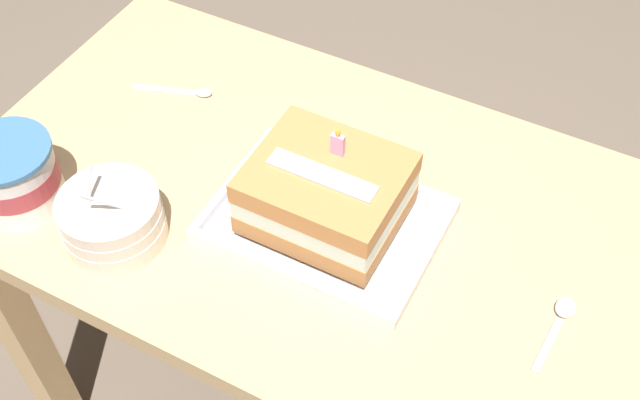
{
  "coord_description": "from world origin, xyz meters",
  "views": [
    {
      "loc": [
        0.37,
        -0.68,
        1.65
      ],
      "look_at": [
        0.02,
        -0.02,
        0.76
      ],
      "focal_mm": 44.48,
      "sensor_mm": 36.0,
      "label": 1
    }
  ],
  "objects_px": {
    "birthday_cake": "(326,193)",
    "serving_spoon_by_bowls": "(190,92)",
    "foil_tray": "(326,222)",
    "ice_cream_tub": "(13,174)",
    "serving_spoon_near_tray": "(562,314)",
    "bowl_stack": "(112,218)"
  },
  "relations": [
    {
      "from": "foil_tray",
      "to": "ice_cream_tub",
      "type": "distance_m",
      "value": 0.46
    },
    {
      "from": "birthday_cake",
      "to": "foil_tray",
      "type": "bearing_deg",
      "value": -90.0
    },
    {
      "from": "bowl_stack",
      "to": "serving_spoon_by_bowls",
      "type": "distance_m",
      "value": 0.32
    },
    {
      "from": "birthday_cake",
      "to": "serving_spoon_by_bowls",
      "type": "relative_size",
      "value": 1.54
    },
    {
      "from": "serving_spoon_near_tray",
      "to": "birthday_cake",
      "type": "bearing_deg",
      "value": -178.58
    },
    {
      "from": "serving_spoon_by_bowls",
      "to": "serving_spoon_near_tray",
      "type": "bearing_deg",
      "value": -11.33
    },
    {
      "from": "birthday_cake",
      "to": "serving_spoon_by_bowls",
      "type": "xyz_separation_m",
      "value": [
        -0.34,
        0.15,
        -0.07
      ]
    },
    {
      "from": "foil_tray",
      "to": "birthday_cake",
      "type": "distance_m",
      "value": 0.07
    },
    {
      "from": "foil_tray",
      "to": "serving_spoon_near_tray",
      "type": "bearing_deg",
      "value": 1.43
    },
    {
      "from": "serving_spoon_by_bowls",
      "to": "bowl_stack",
      "type": "bearing_deg",
      "value": -75.73
    },
    {
      "from": "serving_spoon_near_tray",
      "to": "ice_cream_tub",
      "type": "bearing_deg",
      "value": -167.36
    },
    {
      "from": "foil_tray",
      "to": "ice_cream_tub",
      "type": "relative_size",
      "value": 2.42
    },
    {
      "from": "ice_cream_tub",
      "to": "birthday_cake",
      "type": "bearing_deg",
      "value": 21.18
    },
    {
      "from": "ice_cream_tub",
      "to": "serving_spoon_by_bowls",
      "type": "relative_size",
      "value": 0.99
    },
    {
      "from": "birthday_cake",
      "to": "ice_cream_tub",
      "type": "xyz_separation_m",
      "value": [
        -0.43,
        -0.17,
        -0.02
      ]
    },
    {
      "from": "serving_spoon_near_tray",
      "to": "serving_spoon_by_bowls",
      "type": "distance_m",
      "value": 0.71
    },
    {
      "from": "birthday_cake",
      "to": "serving_spoon_by_bowls",
      "type": "distance_m",
      "value": 0.38
    },
    {
      "from": "bowl_stack",
      "to": "birthday_cake",
      "type": "bearing_deg",
      "value": 31.23
    },
    {
      "from": "foil_tray",
      "to": "birthday_cake",
      "type": "bearing_deg",
      "value": 90.0
    },
    {
      "from": "ice_cream_tub",
      "to": "serving_spoon_by_bowls",
      "type": "distance_m",
      "value": 0.33
    },
    {
      "from": "foil_tray",
      "to": "serving_spoon_by_bowls",
      "type": "bearing_deg",
      "value": 156.5
    },
    {
      "from": "birthday_cake",
      "to": "ice_cream_tub",
      "type": "relative_size",
      "value": 1.55
    }
  ]
}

